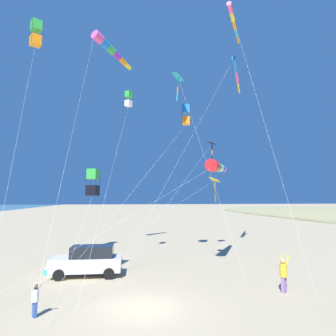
# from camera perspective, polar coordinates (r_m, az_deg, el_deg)

# --- Properties ---
(ground_plane) EXTENTS (600.00, 600.00, 0.00)m
(ground_plane) POSITION_cam_1_polar(r_m,az_deg,el_deg) (14.43, -4.95, -25.43)
(ground_plane) COLOR tan
(parked_car) EXTENTS (4.44, 2.36, 1.85)m
(parked_car) POSITION_cam_1_polar(r_m,az_deg,el_deg) (20.13, -15.17, -16.88)
(parked_car) COLOR silver
(parked_car) RESTS_ON ground_plane
(cooler_box) EXTENTS (0.62, 0.42, 0.42)m
(cooler_box) POSITION_cam_1_polar(r_m,az_deg,el_deg) (21.30, -21.91, -18.08)
(cooler_box) COLOR #1EB7C6
(cooler_box) RESTS_ON ground_plane
(person_adult_flyer) EXTENTS (0.67, 0.61, 1.88)m
(person_adult_flyer) POSITION_cam_1_polar(r_m,az_deg,el_deg) (17.30, 21.43, -18.25)
(person_adult_flyer) COLOR #8E6B9E
(person_adult_flyer) RESTS_ON ground_plane
(person_child_grey_jacket) EXTENTS (0.49, 0.52, 1.45)m
(person_child_grey_jacket) POSITION_cam_1_polar(r_m,az_deg,el_deg) (14.27, -24.28, -21.82)
(person_child_grey_jacket) COLOR #335199
(person_child_grey_jacket) RESTS_ON ground_plane
(kite_delta_blue_topmost) EXTENTS (11.97, 4.21, 6.65)m
(kite_delta_blue_topmost) POSITION_cam_1_polar(r_m,az_deg,el_deg) (24.00, 9.08, -2.35)
(kite_delta_blue_topmost) COLOR yellow
(kite_delta_blue_topmost) RESTS_ON ground_plane
(kite_windsock_purple_drifting) EXTENTS (16.14, 10.30, 7.70)m
(kite_windsock_purple_drifting) POSITION_cam_1_polar(r_m,az_deg,el_deg) (22.99, 9.36, 0.21)
(kite_windsock_purple_drifting) COLOR red
(kite_windsock_purple_drifting) RESTS_ON ground_plane
(kite_box_orange_high_right) EXTENTS (9.95, 8.45, 13.27)m
(kite_box_orange_high_right) POSITION_cam_1_polar(r_m,az_deg,el_deg) (26.98, 3.54, 10.20)
(kite_box_orange_high_right) COLOR blue
(kite_box_orange_high_right) RESTS_ON ground_plane
(kite_box_rainbow_low_near) EXTENTS (1.63, 7.45, 6.73)m
(kite_box_rainbow_low_near) POSITION_cam_1_polar(r_m,az_deg,el_deg) (19.44, -14.33, -2.70)
(kite_box_rainbow_low_near) COLOR green
(kite_box_rainbow_low_near) RESTS_ON ground_plane
(kite_windsock_magenta_far_left) EXTENTS (14.35, 11.18, 18.29)m
(kite_windsock_magenta_far_left) POSITION_cam_1_polar(r_m,az_deg,el_deg) (32.46, 13.01, 17.68)
(kite_windsock_magenta_far_left) COLOR blue
(kite_windsock_magenta_far_left) RESTS_ON ground_plane
(kite_box_yellow_midlevel) EXTENTS (3.16, 10.78, 13.78)m
(kite_box_yellow_midlevel) POSITION_cam_1_polar(r_m,az_deg,el_deg) (25.42, -7.65, 13.06)
(kite_box_yellow_midlevel) COLOR green
(kite_box_yellow_midlevel) RESTS_ON ground_plane
(kite_windsock_white_trailing) EXTENTS (3.20, 12.89, 21.19)m
(kite_windsock_white_trailing) POSITION_cam_1_polar(r_m,az_deg,el_deg) (29.82, 12.44, 26.27)
(kite_windsock_white_trailing) COLOR #EF4C93
(kite_windsock_white_trailing) RESTS_ON ground_plane
(kite_delta_striped_overhead) EXTENTS (3.25, 6.79, 15.47)m
(kite_delta_striped_overhead) POSITION_cam_1_polar(r_m,az_deg,el_deg) (25.91, 2.13, 17.11)
(kite_delta_striped_overhead) COLOR #1EB7C6
(kite_delta_striped_overhead) RESTS_ON ground_plane
(kite_delta_green_low_center) EXTENTS (9.71, 6.75, 10.42)m
(kite_delta_green_low_center) POSITION_cam_1_polar(r_m,az_deg,el_deg) (28.57, 8.51, 4.63)
(kite_delta_green_low_center) COLOR black
(kite_delta_green_low_center) RESTS_ON ground_plane
(kite_windsock_teal_far_right) EXTENTS (5.26, 17.27, 20.61)m
(kite_windsock_teal_far_right) POSITION_cam_1_polar(r_m,az_deg,el_deg) (31.85, -11.45, 21.87)
(kite_windsock_teal_far_right) COLOR #EF4C93
(kite_windsock_teal_far_right) RESTS_ON ground_plane
(kite_box_red_high_left) EXTENTS (1.18, 9.29, 18.02)m
(kite_box_red_high_left) POSITION_cam_1_polar(r_m,az_deg,el_deg) (25.97, -24.18, 22.66)
(kite_box_red_high_left) COLOR green
(kite_box_red_high_left) RESTS_ON ground_plane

